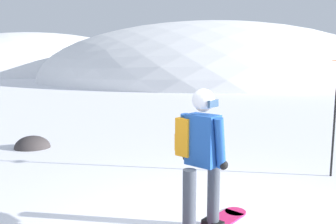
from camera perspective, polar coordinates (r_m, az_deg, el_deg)
The scene contains 5 objects.
ridge_peak_main at distance 35.38m, azimuth 7.03°, elevation 5.25°, with size 32.38×29.14×10.68m.
ridge_peak_far at distance 51.67m, azimuth -19.92°, elevation 5.85°, with size 30.84×27.76×10.47m.
snowboarder_main at distance 4.17m, azimuth 5.11°, elevation -7.24°, with size 1.50×1.25×1.71m.
piste_marker_near at distance 6.76m, azimuth 24.93°, elevation 1.21°, with size 0.20×0.20×2.26m.
rock_mid at distance 8.88m, azimuth -20.59°, elevation -5.31°, with size 0.80×0.68×0.56m.
Camera 1 is at (-1.44, -3.41, 2.06)m, focal length 38.65 mm.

